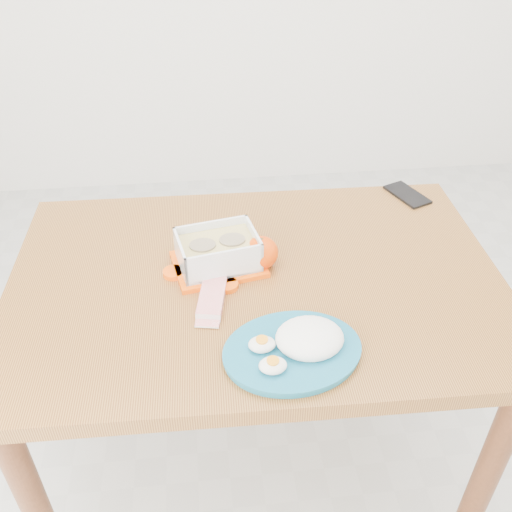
{
  "coord_description": "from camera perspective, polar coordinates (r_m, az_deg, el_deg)",
  "views": [
    {
      "loc": [
        -0.32,
        -1.08,
        1.59
      ],
      "look_at": [
        -0.21,
        -0.05,
        0.81
      ],
      "focal_mm": 40.0,
      "sensor_mm": 36.0,
      "label": 1
    }
  ],
  "objects": [
    {
      "name": "candy_bar",
      "position": [
        1.3,
        -4.18,
        -2.93
      ],
      "size": [
        0.09,
        0.22,
        0.02
      ],
      "primitive_type": "cube",
      "rotation": [
        0.0,
        0.0,
        1.39
      ],
      "color": "red",
      "rests_on": "dining_table"
    },
    {
      "name": "food_container",
      "position": [
        1.34,
        -3.83,
        0.45
      ],
      "size": [
        0.24,
        0.2,
        0.09
      ],
      "rotation": [
        0.0,
        0.0,
        0.2
      ],
      "color": "#FF5607",
      "rests_on": "dining_table"
    },
    {
      "name": "dining_table",
      "position": [
        1.4,
        0.0,
        -5.36
      ],
      "size": [
        1.17,
        0.79,
        0.75
      ],
      "rotation": [
        0.0,
        0.0,
        -0.02
      ],
      "color": "#98652B",
      "rests_on": "ground"
    },
    {
      "name": "ground",
      "position": [
        1.95,
        6.2,
        -17.97
      ],
      "size": [
        3.5,
        3.5,
        0.0
      ],
      "primitive_type": "plane",
      "color": "#B7B7B2",
      "rests_on": "ground"
    },
    {
      "name": "smartphone",
      "position": [
        1.69,
        14.88,
        5.95
      ],
      "size": [
        0.11,
        0.15,
        0.01
      ],
      "primitive_type": "cube",
      "rotation": [
        0.0,
        0.0,
        0.39
      ],
      "color": "black",
      "rests_on": "dining_table"
    },
    {
      "name": "orange_fruit",
      "position": [
        1.34,
        0.54,
        0.34
      ],
      "size": [
        0.08,
        0.08,
        0.08
      ],
      "primitive_type": "sphere",
      "color": "#FF3D05",
      "rests_on": "dining_table"
    },
    {
      "name": "rice_plate",
      "position": [
        1.14,
        4.22,
        -8.86
      ],
      "size": [
        0.31,
        0.31,
        0.07
      ],
      "rotation": [
        0.0,
        0.0,
        0.15
      ],
      "color": "#176583",
      "rests_on": "dining_table"
    }
  ]
}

